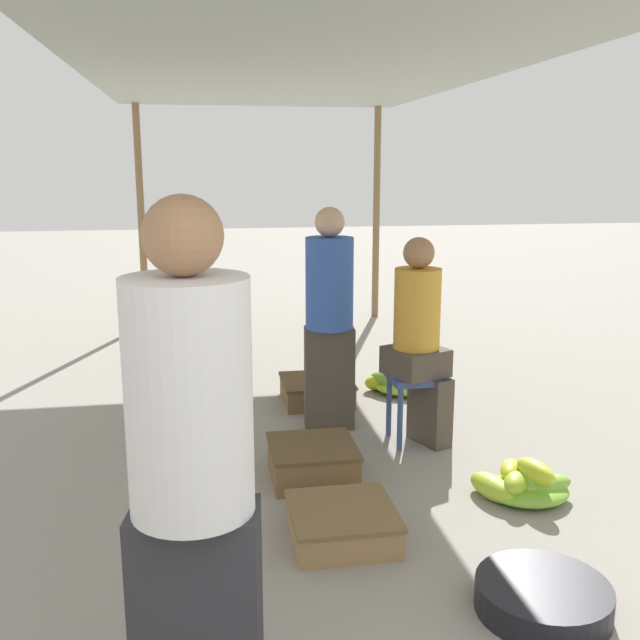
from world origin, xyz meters
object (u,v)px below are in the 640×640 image
(crate_near, at_px, (317,391))
(shopper_walking_mid, at_px, (329,316))
(banana_pile_right_0, at_px, (397,382))
(banana_pile_right_1, at_px, (524,486))
(banana_pile_left_0, at_px, (164,357))
(banana_pile_left_1, at_px, (180,411))
(stool, at_px, (415,388))
(vendor_foreground, at_px, (192,480))
(basin_black, at_px, (543,598))
(crate_mid, at_px, (313,461))
(vendor_seated, at_px, (420,337))
(crate_far, at_px, (342,524))

(crate_near, relative_size, shopper_walking_mid, 0.35)
(banana_pile_right_0, bearing_deg, banana_pile_right_1, -85.19)
(banana_pile_left_0, height_order, banana_pile_left_1, banana_pile_left_0)
(banana_pile_left_1, bearing_deg, stool, -21.82)
(vendor_foreground, relative_size, banana_pile_right_0, 2.95)
(basin_black, height_order, banana_pile_right_1, banana_pile_right_1)
(crate_near, distance_m, crate_mid, 1.39)
(vendor_foreground, distance_m, banana_pile_left_1, 3.07)
(banana_pile_right_0, relative_size, shopper_walking_mid, 0.38)
(crate_near, bearing_deg, shopper_walking_mid, -90.07)
(vendor_seated, bearing_deg, banana_pile_right_1, -69.95)
(crate_near, distance_m, crate_far, 2.10)
(crate_mid, xyz_separation_m, crate_far, (0.03, -0.72, -0.02))
(vendor_seated, relative_size, banana_pile_left_1, 2.33)
(crate_mid, relative_size, crate_far, 0.97)
(vendor_seated, height_order, banana_pile_right_1, vendor_seated)
(banana_pile_right_0, bearing_deg, basin_black, -94.03)
(banana_pile_left_0, distance_m, banana_pile_right_0, 2.16)
(vendor_foreground, bearing_deg, crate_mid, 70.85)
(vendor_foreground, height_order, vendor_seated, vendor_foreground)
(vendor_foreground, bearing_deg, basin_black, 17.95)
(basin_black, bearing_deg, crate_far, 134.60)
(banana_pile_left_1, distance_m, banana_pile_right_1, 2.44)
(banana_pile_right_1, xyz_separation_m, crate_near, (-0.86, 1.83, 0.01))
(crate_mid, bearing_deg, banana_pile_left_0, 110.83)
(basin_black, bearing_deg, vendor_foreground, -162.05)
(banana_pile_left_1, xyz_separation_m, crate_mid, (0.79, -1.08, 0.02))
(stool, height_order, banana_pile_right_1, stool)
(banana_pile_right_0, bearing_deg, shopper_walking_mid, -134.60)
(banana_pile_left_0, bearing_deg, shopper_walking_mid, -54.73)
(banana_pile_left_1, xyz_separation_m, shopper_walking_mid, (1.04, -0.25, 0.71))
(banana_pile_right_1, relative_size, crate_near, 1.08)
(crate_near, bearing_deg, banana_pile_right_0, 13.11)
(stool, distance_m, banana_pile_left_1, 1.69)
(stool, relative_size, vendor_seated, 0.34)
(banana_pile_right_0, bearing_deg, crate_near, -166.89)
(crate_near, distance_m, shopper_walking_mid, 0.89)
(stool, distance_m, vendor_seated, 0.35)
(vendor_foreground, xyz_separation_m, crate_mid, (0.65, 1.88, -0.79))
(banana_pile_right_0, relative_size, crate_near, 1.09)
(stool, relative_size, shopper_walking_mid, 0.30)
(crate_near, height_order, crate_mid, crate_mid)
(banana_pile_left_1, xyz_separation_m, crate_far, (0.82, -1.80, -0.00))
(banana_pile_right_0, distance_m, banana_pile_right_1, 1.99)
(vendor_seated, distance_m, crate_near, 1.23)
(banana_pile_left_0, relative_size, banana_pile_right_0, 0.87)
(vendor_seated, distance_m, basin_black, 1.99)
(vendor_seated, distance_m, banana_pile_right_0, 1.26)
(crate_near, height_order, shopper_walking_mid, shopper_walking_mid)
(stool, distance_m, banana_pile_left_0, 2.71)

